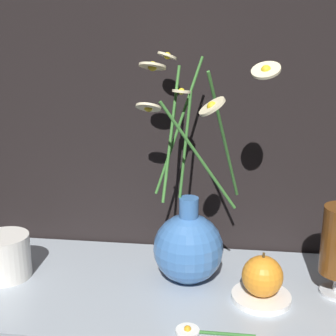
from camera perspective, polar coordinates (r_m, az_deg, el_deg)
ground_plane at (r=0.86m, az=-0.96°, el=-14.87°), size 6.00×6.00×0.00m
shelf at (r=0.85m, az=-0.96°, el=-14.52°), size 0.77×0.33×0.01m
vase_with_flowers at (r=0.83m, az=2.47°, el=-8.98°), size 0.24×0.24×0.40m
yellow_mug at (r=0.91m, az=-19.37°, el=-10.16°), size 0.10×0.09×0.08m
saucer_plate at (r=0.82m, az=11.28°, el=-15.18°), size 0.10×0.10×0.01m
orange_fruit at (r=0.80m, az=11.43°, el=-12.80°), size 0.07×0.07×0.08m
loose_daisy at (r=0.74m, az=3.55°, el=-19.25°), size 0.12×0.04×0.01m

